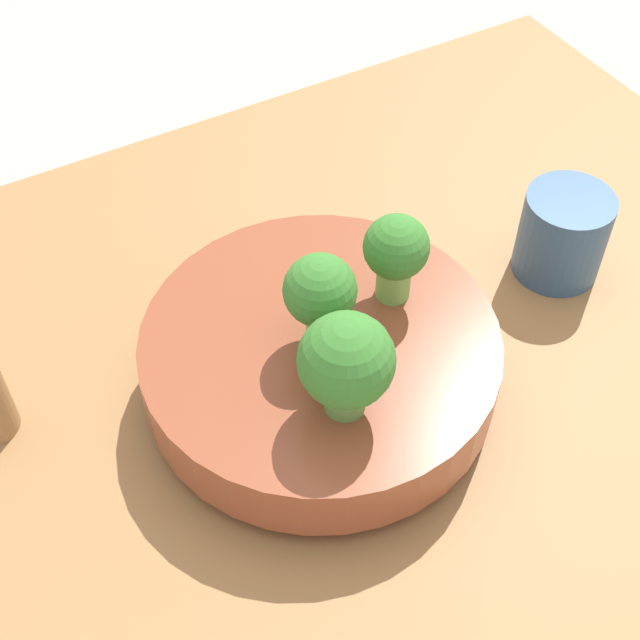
% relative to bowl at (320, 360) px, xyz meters
% --- Properties ---
extents(ground_plane, '(6.00, 6.00, 0.00)m').
position_rel_bowl_xyz_m(ground_plane, '(0.03, 0.03, -0.08)').
color(ground_plane, '#ADA89E').
extents(table, '(0.93, 0.69, 0.04)m').
position_rel_bowl_xyz_m(table, '(0.03, 0.03, -0.06)').
color(table, '#9E7042').
rests_on(table, ground_plane).
extents(bowl, '(0.27, 0.27, 0.06)m').
position_rel_bowl_xyz_m(bowl, '(0.00, 0.00, 0.00)').
color(bowl, brown).
rests_on(bowl, table).
extents(broccoli_floret_right, '(0.05, 0.05, 0.07)m').
position_rel_bowl_xyz_m(broccoli_floret_right, '(0.07, 0.01, 0.07)').
color(broccoli_floret_right, '#7AB256').
rests_on(broccoli_floret_right, bowl).
extents(broccoli_floret_front, '(0.07, 0.07, 0.08)m').
position_rel_bowl_xyz_m(broccoli_floret_front, '(-0.02, -0.06, 0.07)').
color(broccoli_floret_front, '#609347').
rests_on(broccoli_floret_front, bowl).
extents(broccoli_floret_center, '(0.05, 0.05, 0.08)m').
position_rel_bowl_xyz_m(broccoli_floret_center, '(0.00, 0.00, 0.08)').
color(broccoli_floret_center, '#6BA34C').
rests_on(broccoli_floret_center, bowl).
extents(cup, '(0.08, 0.08, 0.08)m').
position_rel_bowl_xyz_m(cup, '(0.25, 0.02, 0.00)').
color(cup, '#33567F').
rests_on(cup, table).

